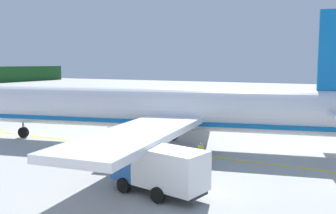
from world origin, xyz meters
TOP-DOWN VIEW (x-y plane):
  - airliner_foreground at (5.64, 19.38)m, footprint 34.43×41.39m
  - service_truck_catering at (-5.74, 13.01)m, footprint 3.37×6.23m
  - crew_marshaller at (1.53, 13.35)m, footprint 0.62×0.29m
  - crew_loader_left at (-2.00, 16.20)m, footprint 0.44×0.54m
  - apron_guide_line at (3.74, 14.93)m, footprint 0.30×60.00m

SIDE VIEW (x-z plane):
  - apron_guide_line at x=3.74m, z-range 0.00..0.01m
  - crew_marshaller at x=1.53m, z-range 0.14..1.76m
  - crew_loader_left at x=-2.00m, z-range 0.15..1.81m
  - service_truck_catering at x=-5.74m, z-range 0.16..2.96m
  - airliner_foreground at x=5.64m, z-range -2.56..9.34m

